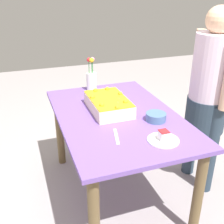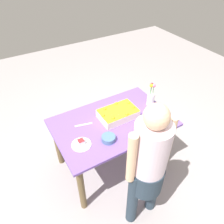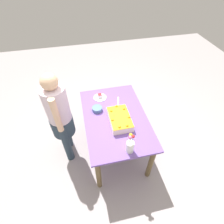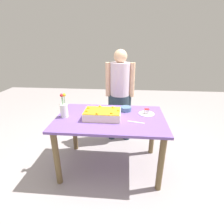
# 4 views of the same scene
# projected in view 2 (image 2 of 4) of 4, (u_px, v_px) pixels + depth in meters

# --- Properties ---
(ground_plane) EXTENTS (8.00, 8.00, 0.00)m
(ground_plane) POSITION_uv_depth(u_px,v_px,m) (113.00, 162.00, 2.94)
(ground_plane) COLOR #9E9595
(dining_table) EXTENTS (1.33, 0.87, 0.73)m
(dining_table) POSITION_uv_depth(u_px,v_px,m) (113.00, 129.00, 2.54)
(dining_table) COLOR #7150A3
(dining_table) RESTS_ON ground_plane
(sheet_cake) EXTENTS (0.43, 0.27, 0.12)m
(sheet_cake) POSITION_uv_depth(u_px,v_px,m) (118.00, 113.00, 2.50)
(sheet_cake) COLOR #FFECD0
(sheet_cake) RESTS_ON dining_table
(serving_plate_with_slice) EXTENTS (0.20, 0.20, 0.07)m
(serving_plate_with_slice) POSITION_uv_depth(u_px,v_px,m) (81.00, 144.00, 2.19)
(serving_plate_with_slice) COLOR white
(serving_plate_with_slice) RESTS_ON dining_table
(cake_knife) EXTENTS (0.20, 0.07, 0.00)m
(cake_knife) POSITION_uv_depth(u_px,v_px,m) (84.00, 125.00, 2.43)
(cake_knife) COLOR silver
(cake_knife) RESTS_ON dining_table
(flower_vase) EXTENTS (0.09, 0.09, 0.30)m
(flower_vase) POSITION_uv_depth(u_px,v_px,m) (151.00, 97.00, 2.65)
(flower_vase) COLOR white
(flower_vase) RESTS_ON dining_table
(fruit_bowl) EXTENTS (0.14, 0.14, 0.06)m
(fruit_bowl) POSITION_uv_depth(u_px,v_px,m) (108.00, 138.00, 2.23)
(fruit_bowl) COLOR #4C6E93
(fruit_bowl) RESTS_ON dining_table
(person_standing) EXTENTS (0.45, 0.31, 1.49)m
(person_standing) POSITION_uv_depth(u_px,v_px,m) (148.00, 164.00, 1.87)
(person_standing) COLOR #293947
(person_standing) RESTS_ON ground_plane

